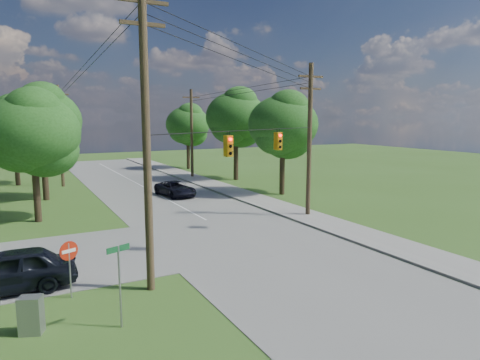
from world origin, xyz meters
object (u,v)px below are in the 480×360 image
pole_north_w (60,135)px  car_cross_dark (9,271)px  pole_sw (146,134)px  control_cabinet (31,315)px  car_main_north (175,189)px  pole_north_e (192,133)px  pole_ne (309,138)px  do_not_enter_sign (69,257)px

pole_north_w → car_cross_dark: size_ratio=1.99×
pole_sw → car_cross_dark: (-5.04, 2.30, -5.34)m
pole_north_w → control_cabinet: pole_north_w is taller
pole_north_w → car_main_north: bearing=-52.2°
pole_sw → pole_north_e: size_ratio=1.20×
pole_ne → car_cross_dark: size_ratio=2.08×
pole_sw → car_main_north: size_ratio=2.57×
do_not_enter_sign → car_cross_dark: bearing=118.0°
pole_sw → car_main_north: pole_sw is taller
pole_north_w → control_cabinet: size_ratio=8.07×
pole_ne → pole_north_e: (-0.00, 22.00, -0.34)m
pole_sw → pole_north_w: bearing=90.8°
pole_sw → car_cross_dark: bearing=155.5°
control_cabinet → do_not_enter_sign: do_not_enter_sign is taller
car_main_north → control_cabinet: car_main_north is taller
pole_sw → control_cabinet: 7.33m
pole_north_e → car_cross_dark: 33.27m
pole_north_w → car_cross_dark: pole_north_w is taller
pole_north_w → do_not_enter_sign: (-2.55, -29.00, -3.48)m
pole_sw → do_not_enter_sign: 5.48m
car_cross_dark → do_not_enter_sign: bearing=52.7°
pole_north_w → car_cross_dark: 28.01m
car_cross_dark → car_main_north: 21.10m
car_cross_dark → do_not_enter_sign: do_not_enter_sign is taller
pole_north_w → car_main_north: pole_north_w is taller
pole_north_w → control_cabinet: (-4.00, -31.32, -4.51)m
car_cross_dark → car_main_north: (12.78, 16.78, -0.21)m
pole_sw → car_cross_dark: size_ratio=2.38×
pole_ne → car_main_north: pole_ne is taller
pole_north_w → car_main_north: size_ratio=2.14×
pole_north_w → pole_sw: bearing=-89.2°
pole_ne → do_not_enter_sign: size_ratio=4.66×
car_cross_dark → pole_ne: bearing=107.9°
car_main_north → pole_sw: bearing=-121.1°
pole_sw → pole_north_e: (13.50, 29.60, -1.10)m
pole_ne → car_cross_dark: (-18.54, -5.30, -4.58)m
pole_sw → do_not_enter_sign: bearing=168.5°
pole_ne → control_cabinet: 20.75m
pole_north_e → car_cross_dark: (-18.54, -27.30, -4.24)m
pole_sw → car_cross_dark: pole_sw is taller
pole_ne → pole_north_e: bearing=90.0°
pole_north_w → car_main_north: (8.15, -10.52, -4.45)m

